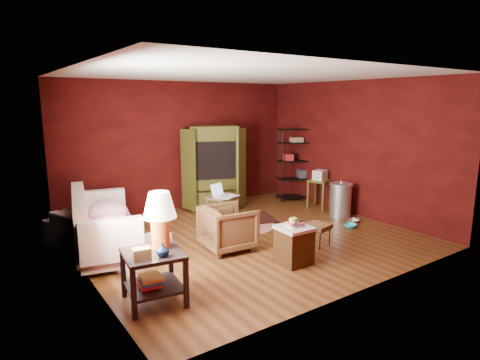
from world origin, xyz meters
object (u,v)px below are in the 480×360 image
at_px(sofa, 104,227).
at_px(armchair, 228,226).
at_px(side_table, 157,237).
at_px(hamper, 294,244).
at_px(wire_shelving, 296,161).
at_px(laptop_desk, 222,199).
at_px(tv_armoire, 214,166).

bearing_deg(sofa, armchair, -139.66).
xyz_separation_m(side_table, hamper, (2.09, -0.11, -0.49)).
distance_m(sofa, wire_shelving, 4.98).
xyz_separation_m(laptop_desk, wire_shelving, (2.44, 0.54, 0.48)).
bearing_deg(armchair, laptop_desk, -23.36).
bearing_deg(laptop_desk, sofa, 168.08).
bearing_deg(hamper, laptop_desk, 84.03).
bearing_deg(side_table, sofa, 92.69).
relative_size(armchair, wire_shelving, 0.45).
xyz_separation_m(sofa, laptop_desk, (2.43, 0.36, 0.05)).
bearing_deg(sofa, hamper, -152.60).
bearing_deg(side_table, laptop_desk, 44.32).
xyz_separation_m(armchair, laptop_desk, (0.73, 1.34, 0.08)).
bearing_deg(armchair, tv_armoire, -20.69).
height_order(side_table, wire_shelving, wire_shelving).
bearing_deg(hamper, wire_shelving, 47.46).
bearing_deg(sofa, wire_shelving, -99.07).
distance_m(side_table, tv_armoire, 4.33).
xyz_separation_m(side_table, wire_shelving, (4.78, 2.83, 0.16)).
relative_size(sofa, side_table, 1.65).
height_order(laptop_desk, wire_shelving, wire_shelving).
height_order(sofa, hamper, sofa).
height_order(sofa, armchair, sofa).
height_order(laptop_desk, tv_armoire, tv_armoire).
height_order(armchair, side_table, side_table).
distance_m(hamper, laptop_desk, 2.41).
xyz_separation_m(armchair, side_table, (-1.61, -0.94, 0.40)).
height_order(sofa, laptop_desk, sofa).
bearing_deg(tv_armoire, side_table, -107.94).
relative_size(sofa, wire_shelving, 1.25).
height_order(hamper, laptop_desk, laptop_desk).
relative_size(tv_armoire, wire_shelving, 1.06).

